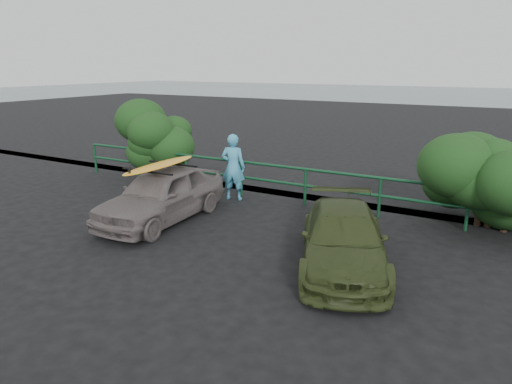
% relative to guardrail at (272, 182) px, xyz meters
% --- Properties ---
extents(ground, '(80.00, 80.00, 0.00)m').
position_rel_guardrail_xyz_m(ground, '(0.00, -5.00, -0.52)').
color(ground, black).
extents(ocean, '(200.00, 200.00, 0.00)m').
position_rel_guardrail_xyz_m(ocean, '(0.00, 55.00, -0.52)').
color(ocean, slate).
rests_on(ocean, ground).
extents(guardrail, '(14.00, 0.08, 1.04)m').
position_rel_guardrail_xyz_m(guardrail, '(0.00, 0.00, 0.00)').
color(guardrail, '#124125').
rests_on(guardrail, ground).
extents(shrub_left, '(3.20, 2.40, 2.41)m').
position_rel_guardrail_xyz_m(shrub_left, '(-4.80, 0.40, 0.68)').
color(shrub_left, '#1C4218').
rests_on(shrub_left, ground).
extents(shrub_right, '(3.20, 2.40, 2.12)m').
position_rel_guardrail_xyz_m(shrub_right, '(5.00, 0.50, 0.54)').
color(shrub_right, '#1C4218').
rests_on(shrub_right, ground).
extents(sedan, '(1.68, 3.86, 1.30)m').
position_rel_guardrail_xyz_m(sedan, '(-1.54, -2.83, 0.13)').
color(sedan, '#685F5D').
rests_on(sedan, ground).
extents(olive_vehicle, '(2.79, 4.06, 1.09)m').
position_rel_guardrail_xyz_m(olive_vehicle, '(3.16, -3.20, 0.03)').
color(olive_vehicle, '#303C1A').
rests_on(olive_vehicle, ground).
extents(man, '(0.77, 0.60, 1.86)m').
position_rel_guardrail_xyz_m(man, '(-1.00, -0.44, 0.41)').
color(man, '#43A3CA').
rests_on(man, ground).
extents(roof_rack, '(1.48, 1.06, 0.05)m').
position_rel_guardrail_xyz_m(roof_rack, '(-1.54, -2.83, 0.80)').
color(roof_rack, black).
rests_on(roof_rack, sedan).
extents(surfboard, '(0.62, 2.53, 0.07)m').
position_rel_guardrail_xyz_m(surfboard, '(-1.54, -2.83, 0.86)').
color(surfboard, orange).
rests_on(surfboard, roof_rack).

